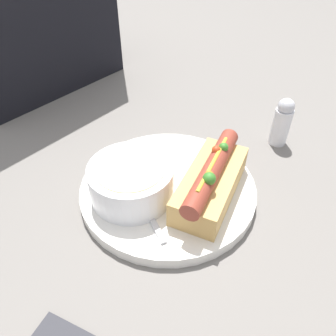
% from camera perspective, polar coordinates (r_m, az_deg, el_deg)
% --- Properties ---
extents(ground_plane, '(4.00, 4.00, 0.00)m').
position_cam_1_polar(ground_plane, '(0.48, 0.00, -4.34)').
color(ground_plane, slate).
extents(dinner_plate, '(0.25, 0.25, 0.02)m').
position_cam_1_polar(dinner_plate, '(0.47, 0.00, -3.63)').
color(dinner_plate, white).
rests_on(dinner_plate, ground_plane).
extents(hot_dog, '(0.16, 0.10, 0.07)m').
position_cam_1_polar(hot_dog, '(0.44, 7.47, -2.22)').
color(hot_dog, tan).
rests_on(hot_dog, dinner_plate).
extents(soup_bowl, '(0.11, 0.11, 0.05)m').
position_cam_1_polar(soup_bowl, '(0.44, -6.39, -2.05)').
color(soup_bowl, white).
rests_on(soup_bowl, dinner_plate).
extents(spoon, '(0.08, 0.14, 0.01)m').
position_cam_1_polar(spoon, '(0.46, -6.05, -2.56)').
color(spoon, '#B7B7BC').
rests_on(spoon, dinner_plate).
extents(salt_shaker, '(0.03, 0.03, 0.08)m').
position_cam_1_polar(salt_shaker, '(0.58, 19.24, 7.59)').
color(salt_shaker, silver).
rests_on(salt_shaker, ground_plane).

